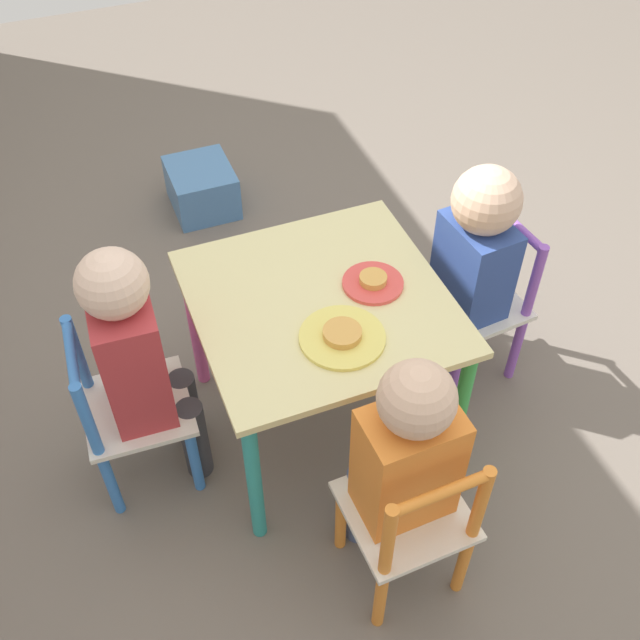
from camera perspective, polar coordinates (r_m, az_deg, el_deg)
ground_plane at (r=2.17m, az=0.00°, el=-7.57°), size 6.00×6.00×0.00m
kids_table at (r=1.85m, az=0.00°, el=0.06°), size 0.61×0.61×0.49m
chair_orange at (r=1.72m, az=6.86°, el=-15.05°), size 0.27×0.27×0.51m
chair_purple at (r=2.18m, az=11.95°, el=1.25°), size 0.28×0.28×0.51m
chair_blue at (r=1.94m, az=-14.38°, el=-6.84°), size 0.27×0.27×0.51m
child_left at (r=1.60m, az=6.37°, el=-10.25°), size 0.21×0.20×0.71m
child_front at (r=2.02m, az=11.38°, el=4.58°), size 0.21×0.23×0.71m
child_back at (r=1.78m, az=-13.64°, el=-2.54°), size 0.21×0.22×0.75m
plate_left at (r=1.71m, az=1.70°, el=-1.24°), size 0.20×0.20×0.03m
plate_front at (r=1.84m, az=4.05°, el=2.90°), size 0.15×0.15×0.03m
storage_bin at (r=2.86m, az=-8.99°, el=9.92°), size 0.26×0.23×0.17m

